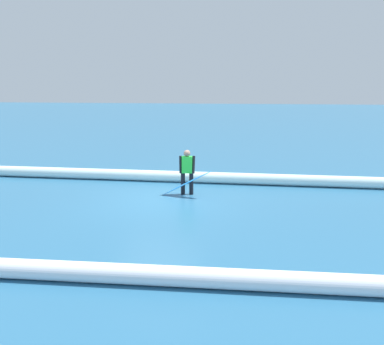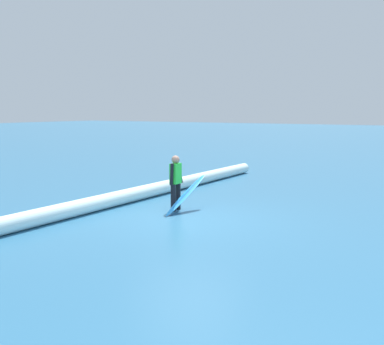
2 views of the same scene
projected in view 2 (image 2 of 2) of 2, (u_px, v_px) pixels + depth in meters
name	position (u px, v px, depth m)	size (l,w,h in m)	color
ground_plane	(190.00, 219.00, 12.12)	(153.09, 153.09, 0.00)	#2A648A
surfer	(176.00, 180.00, 13.11)	(0.52, 0.25, 1.50)	black
surfboard	(186.00, 195.00, 13.02)	(1.71, 0.38, 0.94)	#268CE5
wave_crest_foreground	(98.00, 203.00, 13.15)	(0.42, 0.42, 18.43)	white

